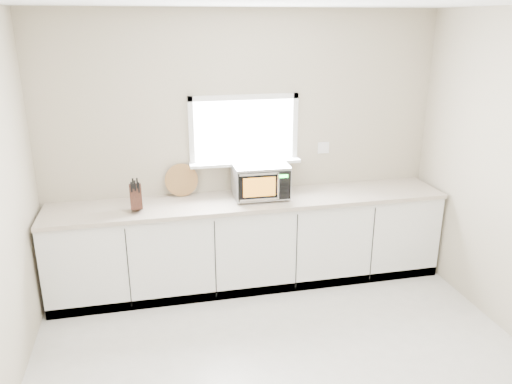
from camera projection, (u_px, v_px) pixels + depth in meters
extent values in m
cube|color=#B4A88F|center=(244.00, 149.00, 5.05)|extent=(4.00, 0.02, 2.70)
cube|color=white|center=(244.00, 130.00, 4.97)|extent=(1.00, 0.02, 0.60)
cube|color=white|center=(245.00, 162.00, 5.01)|extent=(1.12, 0.16, 0.03)
cube|color=white|center=(244.00, 97.00, 4.85)|extent=(1.10, 0.04, 0.05)
cube|color=white|center=(244.00, 162.00, 5.06)|extent=(1.10, 0.04, 0.05)
cube|color=white|center=(191.00, 133.00, 4.85)|extent=(0.05, 0.04, 0.70)
cube|color=white|center=(295.00, 128.00, 5.06)|extent=(0.05, 0.04, 0.70)
cube|color=white|center=(323.00, 148.00, 5.22)|extent=(0.12, 0.01, 0.12)
cube|color=white|center=(250.00, 243.00, 5.07)|extent=(3.92, 0.60, 0.88)
cube|color=beige|center=(250.00, 201.00, 4.91)|extent=(3.92, 0.64, 0.04)
cylinder|color=black|center=(241.00, 203.00, 4.77)|extent=(0.03, 0.03, 0.02)
cylinder|color=black|center=(236.00, 192.00, 5.07)|extent=(0.03, 0.03, 0.02)
cylinder|color=black|center=(286.00, 200.00, 4.86)|extent=(0.03, 0.03, 0.02)
cylinder|color=black|center=(278.00, 190.00, 5.15)|extent=(0.03, 0.03, 0.02)
cube|color=#ADAFB4|center=(260.00, 180.00, 4.91)|extent=(0.53, 0.41, 0.32)
cube|color=black|center=(265.00, 187.00, 4.72)|extent=(0.51, 0.02, 0.28)
cube|color=#FAA025|center=(259.00, 187.00, 4.70)|extent=(0.31, 0.01, 0.19)
cylinder|color=silver|center=(278.00, 187.00, 4.72)|extent=(0.02, 0.02, 0.25)
cube|color=black|center=(283.00, 186.00, 4.75)|extent=(0.13, 0.01, 0.27)
cube|color=#19FF33|center=(283.00, 176.00, 4.71)|extent=(0.09, 0.01, 0.03)
cube|color=silver|center=(260.00, 164.00, 4.85)|extent=(0.53, 0.41, 0.01)
cube|color=#422217|center=(136.00, 196.00, 4.57)|extent=(0.12, 0.23, 0.27)
cube|color=black|center=(131.00, 187.00, 4.48)|extent=(0.02, 0.05, 0.10)
cube|color=black|center=(135.00, 186.00, 4.48)|extent=(0.02, 0.05, 0.10)
cube|color=black|center=(139.00, 188.00, 4.50)|extent=(0.02, 0.05, 0.10)
cube|color=black|center=(133.00, 183.00, 4.47)|extent=(0.02, 0.05, 0.10)
cube|color=black|center=(137.00, 183.00, 4.48)|extent=(0.02, 0.05, 0.10)
cylinder|color=olive|center=(181.00, 180.00, 4.95)|extent=(0.33, 0.08, 0.32)
cylinder|color=#ADAFB4|center=(280.00, 189.00, 4.91)|extent=(0.15, 0.15, 0.18)
cylinder|color=black|center=(281.00, 179.00, 4.88)|extent=(0.15, 0.15, 0.04)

